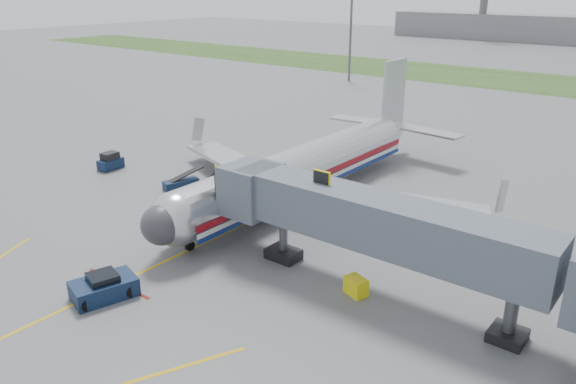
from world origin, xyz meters
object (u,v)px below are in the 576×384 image
Objects in this scene: airliner at (303,168)px; baggage_tug at (110,162)px; pushback_tug at (104,287)px; belt_loader at (181,183)px; ramp_worker at (217,174)px.

baggage_tug is at bearing -163.85° from airliner.
pushback_tug is 1.06× the size of belt_loader.
airliner reaches higher than pushback_tug.
airliner is 9.19× the size of belt_loader.
pushback_tug is 1.63× the size of baggage_tug.
baggage_tug is 1.37× the size of ramp_worker.
belt_loader is at bearing -152.84° from airliner.
baggage_tug is at bearing -176.48° from belt_loader.
belt_loader is 2.10× the size of ramp_worker.
ramp_worker is at bearing 57.85° from belt_loader.
pushback_tug is at bearing -55.53° from belt_loader.
belt_loader reaches higher than pushback_tug.
pushback_tug is at bearing -119.80° from ramp_worker.
airliner reaches higher than baggage_tug.
ramp_worker is at bearing 16.40° from baggage_tug.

